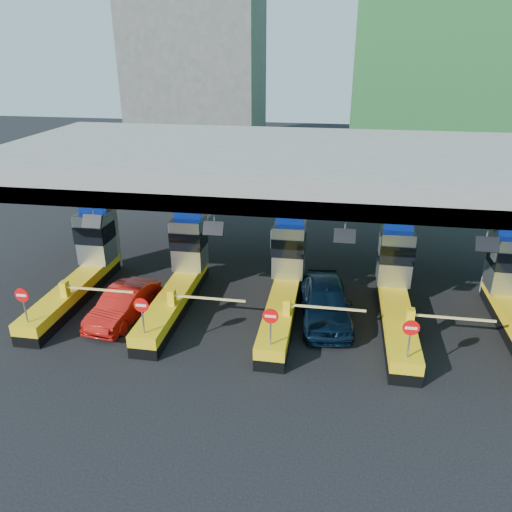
# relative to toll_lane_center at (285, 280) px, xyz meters

# --- Properties ---
(ground) EXTENTS (120.00, 120.00, 0.00)m
(ground) POSITION_rel_toll_lane_center_xyz_m (-0.00, -0.28, -1.40)
(ground) COLOR black
(ground) RESTS_ON ground
(toll_canopy) EXTENTS (28.00, 12.09, 7.00)m
(toll_canopy) POSITION_rel_toll_lane_center_xyz_m (-0.00, 2.59, 4.74)
(toll_canopy) COLOR slate
(toll_canopy) RESTS_ON ground
(toll_lane_far_left) EXTENTS (4.43, 8.00, 4.16)m
(toll_lane_far_left) POSITION_rel_toll_lane_center_xyz_m (-10.00, 0.00, 0.00)
(toll_lane_far_left) COLOR black
(toll_lane_far_left) RESTS_ON ground
(toll_lane_left) EXTENTS (4.43, 8.00, 4.16)m
(toll_lane_left) POSITION_rel_toll_lane_center_xyz_m (-5.00, 0.00, 0.00)
(toll_lane_left) COLOR black
(toll_lane_left) RESTS_ON ground
(toll_lane_center) EXTENTS (4.43, 8.00, 4.16)m
(toll_lane_center) POSITION_rel_toll_lane_center_xyz_m (0.00, 0.00, 0.00)
(toll_lane_center) COLOR black
(toll_lane_center) RESTS_ON ground
(toll_lane_right) EXTENTS (4.43, 8.00, 4.16)m
(toll_lane_right) POSITION_rel_toll_lane_center_xyz_m (5.00, 0.00, 0.00)
(toll_lane_right) COLOR black
(toll_lane_right) RESTS_ON ground
(bg_building_scaffold) EXTENTS (18.00, 12.00, 28.00)m
(bg_building_scaffold) POSITION_rel_toll_lane_center_xyz_m (12.00, 31.72, 12.60)
(bg_building_scaffold) COLOR #1E5926
(bg_building_scaffold) RESTS_ON ground
(bg_building_concrete) EXTENTS (14.00, 10.00, 18.00)m
(bg_building_concrete) POSITION_rel_toll_lane_center_xyz_m (-14.00, 35.72, 7.60)
(bg_building_concrete) COLOR #4C4C49
(bg_building_concrete) RESTS_ON ground
(van) EXTENTS (2.74, 5.53, 1.81)m
(van) POSITION_rel_toll_lane_center_xyz_m (1.93, -0.94, -0.49)
(van) COLOR black
(van) RESTS_ON ground
(red_car) EXTENTS (2.13, 4.58, 1.45)m
(red_car) POSITION_rel_toll_lane_center_xyz_m (-6.99, -2.34, -0.67)
(red_car) COLOR #9D100C
(red_car) RESTS_ON ground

